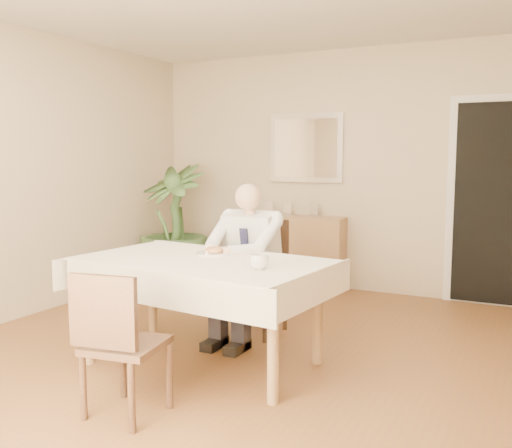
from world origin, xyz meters
The scene contains 17 objects.
room centered at (0.00, 0.00, 1.30)m, with size 5.00×5.02×2.60m.
doorway centered at (1.55, 2.46, 1.00)m, with size 0.96×0.07×2.10m.
mirror centered at (-0.45, 2.47, 1.55)m, with size 0.86×0.04×0.76m.
dining_table centered at (-0.15, -0.18, 0.67)m, with size 1.82×1.19×0.75m.
chair_far centered at (-0.15, 0.71, 0.53)m, with size 0.50×0.50×0.94m.
chair_near centered at (-0.11, -1.12, 0.47)m, with size 0.46×0.46×0.84m.
seated_man centered at (-0.15, 0.41, 0.69)m, with size 0.48×0.72×1.24m.
plate centered at (-0.18, 0.02, 0.76)m, with size 0.26×0.26×0.02m, color white.
food centered at (-0.18, 0.02, 0.78)m, with size 0.14×0.14×0.06m, color olive.
knife centered at (-0.14, -0.04, 0.78)m, with size 0.01×0.01×0.13m, color silver.
fork centered at (-0.22, -0.04, 0.78)m, with size 0.01×0.01×0.13m, color silver.
coffee_mug centered at (0.36, -0.32, 0.80)m, with size 0.12×0.12×0.10m, color white.
sideboard centered at (-0.45, 2.32, 0.40)m, with size 1.00×0.34×0.80m, color #9E734E.
photo_frame_left centered at (-0.86, 2.38, 0.87)m, with size 0.10×0.02×0.14m, color silver.
photo_frame_center centered at (-0.63, 2.38, 0.87)m, with size 0.10×0.02×0.14m, color silver.
photo_frame_right centered at (-0.32, 2.39, 0.87)m, with size 0.10×0.02×0.14m, color silver.
potted_palm centered at (-1.79, 1.81, 0.69)m, with size 0.77×0.77×1.37m, color #314E24.
Camera 1 is at (1.95, -3.49, 1.47)m, focal length 40.00 mm.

